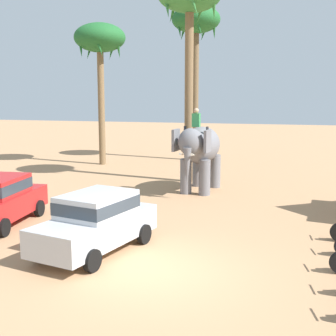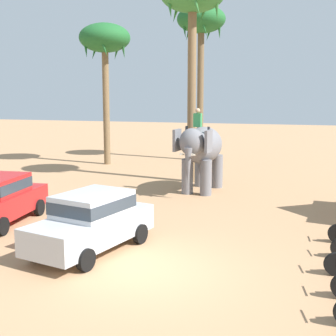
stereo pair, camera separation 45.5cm
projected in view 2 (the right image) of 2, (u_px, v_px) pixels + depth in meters
ground_plane at (144, 272)px, 11.69m from camera, size 120.00×120.00×0.00m
car_sedan_foreground at (92, 220)px, 13.16m from camera, size 2.58×4.38×1.70m
elephant_with_mahout at (201, 149)px, 21.06m from camera, size 1.89×3.94×3.88m
palm_tree_behind_elephant at (105, 43)px, 28.55m from camera, size 3.20×3.20×8.86m
palm_tree_near_hut at (192, 2)px, 22.42m from camera, size 3.20×3.20×10.25m
palm_tree_left_of_road at (201, 26)px, 30.05m from camera, size 3.20×3.20×10.25m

